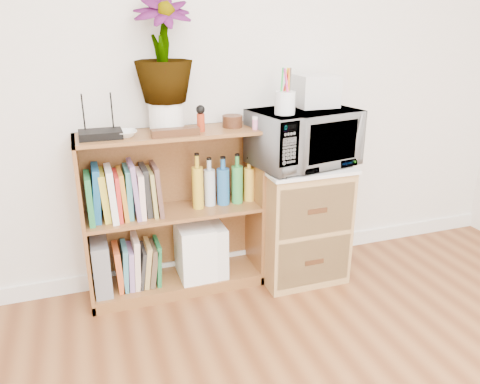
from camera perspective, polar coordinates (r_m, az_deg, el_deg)
name	(u,v)px	position (r m, az deg, el deg)	size (l,w,h in m)	color
skirting_board	(226,260)	(3.06, -1.69, -8.25)	(4.00, 0.02, 0.10)	white
bookshelf	(174,214)	(2.68, -8.04, -2.69)	(1.00, 0.30, 0.95)	brown
wicker_unit	(299,222)	(2.89, 7.15, -3.64)	(0.50, 0.45, 0.70)	#9E7542
microwave	(303,138)	(2.71, 7.72, 6.57)	(0.58, 0.39, 0.32)	silver
pen_cup	(285,103)	(2.53, 5.50, 10.77)	(0.11, 0.11, 0.12)	white
small_appliance	(316,91)	(2.78, 9.22, 12.08)	(0.23, 0.19, 0.18)	silver
router	(100,134)	(2.48, -16.65, 6.75)	(0.21, 0.14, 0.04)	black
white_bowl	(124,134)	(2.47, -13.95, 6.91)	(0.13, 0.13, 0.03)	white
plant_pot	(167,117)	(2.54, -8.95, 9.03)	(0.18, 0.18, 0.16)	white
potted_plant	(163,50)	(2.50, -9.39, 16.76)	(0.30, 0.30, 0.53)	#3B742E
trinket_box	(175,132)	(2.44, -7.87, 7.23)	(0.25, 0.06, 0.04)	#39220F
kokeshi_doll	(201,123)	(2.52, -4.80, 8.43)	(0.04, 0.04, 0.10)	#A42E14
wooden_bowl	(232,121)	(2.63, -0.93, 8.62)	(0.11, 0.11, 0.07)	#34190E
paint_jars	(261,124)	(2.58, 2.54, 8.23)	(0.10, 0.04, 0.05)	#CF7399
file_box	(101,265)	(2.75, -16.57, -8.58)	(0.09, 0.24, 0.30)	slate
magazine_holder_left	(187,251)	(2.79, -6.50, -7.20)	(0.10, 0.26, 0.33)	white
magazine_holder_mid	(203,249)	(2.81, -4.52, -6.95)	(0.10, 0.26, 0.32)	white
magazine_holder_right	(215,248)	(2.83, -3.09, -6.82)	(0.10, 0.25, 0.31)	white
cookbooks	(123,193)	(2.59, -14.10, -0.11)	(0.39, 0.20, 0.31)	#1E733B
liquor_bottles	(223,181)	(2.69, -2.13, 1.32)	(0.38, 0.07, 0.31)	gold
lower_books	(137,264)	(2.78, -12.43, -8.56)	(0.26, 0.19, 0.30)	#CE5524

